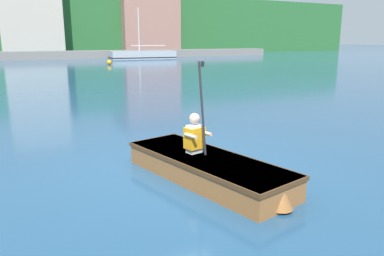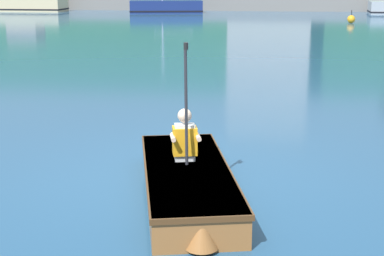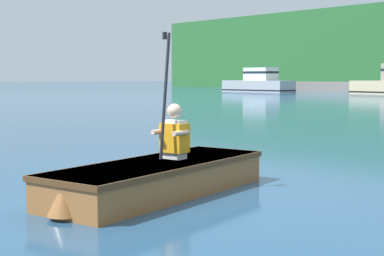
{
  "view_description": "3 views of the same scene",
  "coord_description": "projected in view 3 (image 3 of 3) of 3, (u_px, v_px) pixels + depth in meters",
  "views": [
    {
      "loc": [
        -2.47,
        -5.41,
        2.12
      ],
      "look_at": [
        0.22,
        -0.13,
        0.72
      ],
      "focal_mm": 35.0,
      "sensor_mm": 36.0,
      "label": 1
    },
    {
      "loc": [
        1.03,
        -7.12,
        2.53
      ],
      "look_at": [
        0.22,
        -0.13,
        0.72
      ],
      "focal_mm": 55.0,
      "sensor_mm": 36.0,
      "label": 2
    },
    {
      "loc": [
        5.29,
        -4.74,
        1.32
      ],
      "look_at": [
        0.22,
        -0.13,
        0.72
      ],
      "focal_mm": 55.0,
      "sensor_mm": 36.0,
      "label": 3
    }
  ],
  "objects": [
    {
      "name": "ground_plane",
      "position": [
        187.0,
        185.0,
        7.19
      ],
      "size": [
        300.0,
        300.0,
        0.0
      ],
      "primitive_type": "plane",
      "color": "navy"
    },
    {
      "name": "moored_boat_dock_center_far",
      "position": [
        258.0,
        83.0,
        52.32
      ],
      "size": [
        6.83,
        2.3,
        2.16
      ],
      "color": "#9EA3A8",
      "rests_on": "ground"
    },
    {
      "name": "rowboat_foreground",
      "position": [
        157.0,
        176.0,
        6.55
      ],
      "size": [
        1.61,
        3.13,
        0.37
      ],
      "color": "#935B2D",
      "rests_on": "ground"
    },
    {
      "name": "person_paddler",
      "position": [
        174.0,
        133.0,
        6.78
      ],
      "size": [
        0.4,
        0.41,
        1.44
      ],
      "color": "silver",
      "rests_on": "rowboat_foreground"
    }
  ]
}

